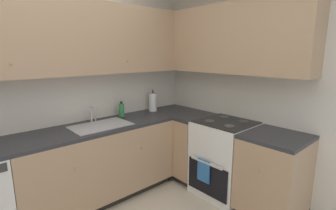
{
  "coord_description": "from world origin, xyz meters",
  "views": [
    {
      "loc": [
        -0.78,
        -1.33,
        1.68
      ],
      "look_at": [
        0.99,
        0.63,
        1.13
      ],
      "focal_mm": 26.63,
      "sensor_mm": 36.0,
      "label": 1
    }
  ],
  "objects": [
    {
      "name": "countertop_right",
      "position": [
        1.59,
        0.03,
        0.87
      ],
      "size": [
        0.6,
        1.48,
        0.03
      ],
      "color": "#2D2D33",
      "rests_on": "lower_cabinets_right"
    },
    {
      "name": "upper_cabinets_back",
      "position": [
        0.24,
        1.32,
        1.84
      ],
      "size": [
        2.65,
        0.34,
        0.77
      ],
      "color": "tan"
    },
    {
      "name": "paper_towel_roll",
      "position": [
        1.34,
        1.34,
        1.01
      ],
      "size": [
        0.11,
        0.11,
        0.31
      ],
      "color": "white",
      "rests_on": "countertop_back"
    },
    {
      "name": "faucet",
      "position": [
        0.45,
        1.36,
        1.0
      ],
      "size": [
        0.07,
        0.16,
        0.19
      ],
      "color": "silver",
      "rests_on": "countertop_back"
    },
    {
      "name": "lower_cabinets_back",
      "position": [
        0.4,
        1.19,
        0.43
      ],
      "size": [
        1.76,
        0.62,
        0.85
      ],
      "color": "tan",
      "rests_on": "ground_plane"
    },
    {
      "name": "upper_cabinets_right",
      "position": [
        1.73,
        0.47,
        1.84
      ],
      "size": [
        0.32,
        2.03,
        0.77
      ],
      "color": "tan"
    },
    {
      "name": "lower_cabinets_right",
      "position": [
        1.59,
        0.03,
        0.43
      ],
      "size": [
        0.62,
        1.48,
        0.85
      ],
      "color": "tan",
      "rests_on": "ground_plane"
    },
    {
      "name": "soap_bottle",
      "position": [
        0.84,
        1.36,
        0.97
      ],
      "size": [
        0.07,
        0.07,
        0.19
      ],
      "color": "#338C4C",
      "rests_on": "countertop_back"
    },
    {
      "name": "wall_back",
      "position": [
        0.0,
        1.51,
        1.34
      ],
      "size": [
        3.87,
        0.05,
        2.67
      ],
      "primitive_type": "cube",
      "color": "silver",
      "rests_on": "ground_plane"
    },
    {
      "name": "oven_range",
      "position": [
        1.6,
        0.3,
        0.45
      ],
      "size": [
        0.68,
        0.62,
        1.04
      ],
      "color": "white",
      "rests_on": "ground_plane"
    },
    {
      "name": "sink",
      "position": [
        0.45,
        1.15,
        0.85
      ],
      "size": [
        0.64,
        0.4,
        0.1
      ],
      "color": "#B7B7BC",
      "rests_on": "countertop_back"
    },
    {
      "name": "countertop_back",
      "position": [
        0.4,
        1.18,
        0.87
      ],
      "size": [
        2.97,
        0.6,
        0.03
      ],
      "primitive_type": "cube",
      "color": "#2D2D33",
      "rests_on": "lower_cabinets_back"
    },
    {
      "name": "wall_right",
      "position": [
        1.91,
        0.0,
        1.34
      ],
      "size": [
        0.05,
        3.06,
        2.67
      ],
      "primitive_type": "cube",
      "color": "silver",
      "rests_on": "ground_plane"
    }
  ]
}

